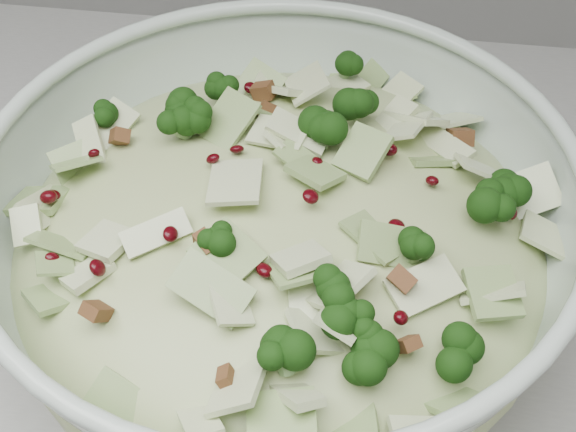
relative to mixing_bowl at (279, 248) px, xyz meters
name	(u,v)px	position (x,y,z in m)	size (l,w,h in m)	color
mixing_bowl	(279,248)	(0.00, 0.00, 0.00)	(0.49, 0.49, 0.15)	#B4C6B9
salad	(279,223)	(0.00, 0.00, 0.02)	(0.37, 0.37, 0.15)	#ABB67D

